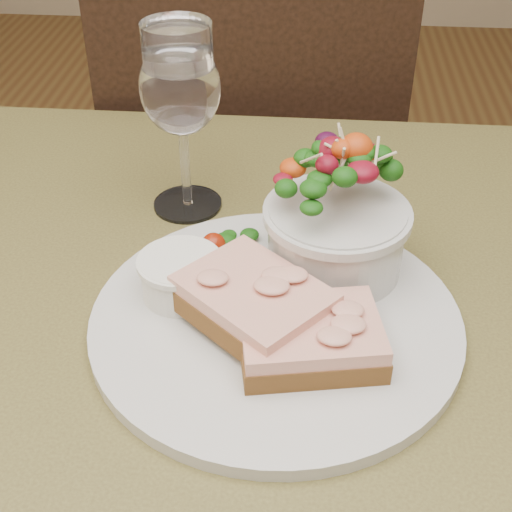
# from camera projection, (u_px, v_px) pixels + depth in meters

# --- Properties ---
(cafe_table) EXTENTS (0.80, 0.80, 0.75)m
(cafe_table) POSITION_uv_depth(u_px,v_px,m) (237.00, 416.00, 0.64)
(cafe_table) COLOR #463D1E
(cafe_table) RESTS_ON ground
(chair_far) EXTENTS (0.48, 0.48, 0.90)m
(chair_far) POSITION_uv_depth(u_px,v_px,m) (248.00, 280.00, 1.36)
(chair_far) COLOR black
(chair_far) RESTS_ON ground
(dinner_plate) EXTENTS (0.30, 0.30, 0.01)m
(dinner_plate) POSITION_uv_depth(u_px,v_px,m) (276.00, 321.00, 0.58)
(dinner_plate) COLOR silver
(dinner_plate) RESTS_ON cafe_table
(sandwich_front) EXTENTS (0.12, 0.10, 0.03)m
(sandwich_front) POSITION_uv_depth(u_px,v_px,m) (310.00, 338.00, 0.54)
(sandwich_front) COLOR #4D3414
(sandwich_front) RESTS_ON dinner_plate
(sandwich_back) EXTENTS (0.14, 0.14, 0.03)m
(sandwich_back) POSITION_uv_depth(u_px,v_px,m) (254.00, 301.00, 0.56)
(sandwich_back) COLOR #4D3414
(sandwich_back) RESTS_ON dinner_plate
(ramekin) EXTENTS (0.07, 0.07, 0.04)m
(ramekin) POSITION_uv_depth(u_px,v_px,m) (180.00, 275.00, 0.59)
(ramekin) COLOR white
(ramekin) RESTS_ON dinner_plate
(salad_bowl) EXTENTS (0.12, 0.12, 0.13)m
(salad_bowl) POSITION_uv_depth(u_px,v_px,m) (338.00, 211.00, 0.59)
(salad_bowl) COLOR silver
(salad_bowl) RESTS_ON dinner_plate
(garnish) EXTENTS (0.05, 0.04, 0.02)m
(garnish) POSITION_uv_depth(u_px,v_px,m) (225.00, 244.00, 0.64)
(garnish) COLOR #0D390A
(garnish) RESTS_ON dinner_plate
(wine_glass) EXTENTS (0.08, 0.08, 0.18)m
(wine_glass) POSITION_uv_depth(u_px,v_px,m) (180.00, 93.00, 0.66)
(wine_glass) COLOR white
(wine_glass) RESTS_ON cafe_table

